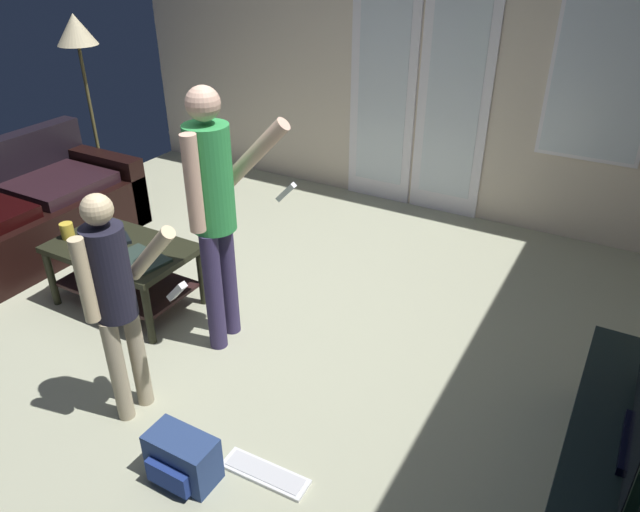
% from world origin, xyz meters
% --- Properties ---
extents(ground_plane, '(5.37, 5.16, 0.02)m').
position_xyz_m(ground_plane, '(0.00, 0.00, -0.01)').
color(ground_plane, '#A8AA8D').
extents(wall_back_with_doors, '(5.37, 0.09, 2.77)m').
position_xyz_m(wall_back_with_doors, '(0.07, 2.54, 1.34)').
color(wall_back_with_doors, beige).
rests_on(wall_back_with_doors, ground_plane).
extents(leather_couch, '(0.87, 1.84, 0.82)m').
position_xyz_m(leather_couch, '(-2.06, 0.12, 0.29)').
color(leather_couch, black).
rests_on(leather_couch, ground_plane).
extents(coffee_table, '(0.95, 0.58, 0.45)m').
position_xyz_m(coffee_table, '(-0.80, 0.01, 0.33)').
color(coffee_table, black).
rests_on(coffee_table, ground_plane).
extents(tv_stand, '(0.48, 1.63, 0.46)m').
position_xyz_m(tv_stand, '(2.27, -0.23, 0.23)').
color(tv_stand, black).
rests_on(tv_stand, ground_plane).
extents(person_adult, '(0.53, 0.48, 1.58)m').
position_xyz_m(person_adult, '(0.01, 0.02, 0.95)').
color(person_adult, '#362D54').
rests_on(person_adult, ground_plane).
extents(person_child, '(0.46, 0.34, 1.26)m').
position_xyz_m(person_child, '(-0.02, -0.73, 0.76)').
color(person_child, tan).
rests_on(person_child, ground_plane).
extents(floor_lamp, '(0.34, 0.34, 1.64)m').
position_xyz_m(floor_lamp, '(-2.36, 1.25, 1.41)').
color(floor_lamp, '#383423').
rests_on(floor_lamp, ground_plane).
extents(backpack, '(0.34, 0.22, 0.24)m').
position_xyz_m(backpack, '(0.50, -0.95, 0.12)').
color(backpack, navy).
rests_on(backpack, ground_plane).
extents(loose_keyboard, '(0.44, 0.14, 0.02)m').
position_xyz_m(loose_keyboard, '(0.83, -0.75, 0.01)').
color(loose_keyboard, white).
rests_on(loose_keyboard, ground_plane).
extents(laptop_closed, '(0.37, 0.27, 0.02)m').
position_xyz_m(laptop_closed, '(-0.56, -0.06, 0.46)').
color(laptop_closed, '#293831').
rests_on(laptop_closed, coffee_table).
extents(cup_near_edge, '(0.09, 0.09, 0.11)m').
position_xyz_m(cup_near_edge, '(-1.20, -0.08, 0.50)').
color(cup_near_edge, gold).
rests_on(cup_near_edge, coffee_table).
extents(cup_by_laptop, '(0.08, 0.08, 0.12)m').
position_xyz_m(cup_by_laptop, '(-1.01, 0.07, 0.51)').
color(cup_by_laptop, red).
rests_on(cup_by_laptop, coffee_table).
extents(tv_remote_black, '(0.17, 0.13, 0.02)m').
position_xyz_m(tv_remote_black, '(-0.85, 0.09, 0.46)').
color(tv_remote_black, black).
rests_on(tv_remote_black, coffee_table).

